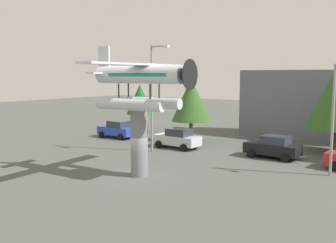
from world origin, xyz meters
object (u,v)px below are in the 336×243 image
(floatplane_monument, at_px, (140,82))
(car_mid_silver, at_px, (177,138))
(car_near_blue, at_px, (117,129))
(streetlight_primary, at_px, (153,91))
(tree_west, at_px, (140,99))
(tree_east, at_px, (191,100))
(car_far_black, at_px, (273,147))
(display_pedestal, at_px, (139,143))
(storefront_building, at_px, (311,104))

(floatplane_monument, height_order, car_mid_silver, floatplane_monument)
(car_near_blue, height_order, streetlight_primary, streetlight_primary)
(floatplane_monument, xyz_separation_m, car_mid_silver, (-3.79, 9.12, -5.08))
(tree_west, bearing_deg, tree_east, -12.70)
(streetlight_primary, xyz_separation_m, tree_east, (-0.28, 5.98, -1.01))
(car_far_black, height_order, tree_west, tree_west)
(car_mid_silver, bearing_deg, display_pedestal, 111.85)
(display_pedestal, distance_m, tree_west, 19.37)
(car_far_black, bearing_deg, streetlight_primary, 22.23)
(display_pedestal, relative_size, storefront_building, 0.32)
(car_far_black, height_order, streetlight_primary, streetlight_primary)
(display_pedestal, relative_size, tree_west, 0.80)
(display_pedestal, xyz_separation_m, car_far_black, (4.65, 10.32, -1.27))
(car_near_blue, relative_size, car_mid_silver, 1.00)
(floatplane_monument, xyz_separation_m, storefront_building, (3.58, 21.99, -2.52))
(floatplane_monument, height_order, car_far_black, floatplane_monument)
(storefront_building, distance_m, tree_west, 18.13)
(car_mid_silver, height_order, storefront_building, storefront_building)
(streetlight_primary, height_order, tree_east, streetlight_primary)
(storefront_building, bearing_deg, car_near_blue, -142.18)
(car_far_black, relative_size, tree_east, 0.68)
(display_pedestal, bearing_deg, storefront_building, 80.44)
(tree_east, bearing_deg, display_pedestal, -69.95)
(car_near_blue, distance_m, car_far_black, 16.50)
(display_pedestal, relative_size, floatplane_monument, 0.41)
(display_pedestal, bearing_deg, tree_east, 110.05)
(car_near_blue, relative_size, car_far_black, 1.00)
(display_pedestal, xyz_separation_m, tree_west, (-12.78, 14.47, 1.54))
(display_pedestal, bearing_deg, car_near_blue, 140.06)
(car_near_blue, bearing_deg, car_far_black, -178.62)
(display_pedestal, bearing_deg, car_mid_silver, 111.85)
(streetlight_primary, bearing_deg, car_mid_silver, 75.01)
(storefront_building, distance_m, tree_east, 12.55)
(car_far_black, distance_m, tree_east, 10.05)
(car_far_black, relative_size, streetlight_primary, 0.48)
(floatplane_monument, xyz_separation_m, tree_west, (-12.91, 14.46, -2.27))
(car_far_black, height_order, storefront_building, storefront_building)
(floatplane_monument, bearing_deg, car_mid_silver, 107.10)
(car_far_black, height_order, tree_east, tree_east)
(car_near_blue, xyz_separation_m, tree_west, (-0.93, 4.55, 2.81))
(streetlight_primary, xyz_separation_m, storefront_building, (8.04, 15.35, -1.61))
(car_mid_silver, bearing_deg, car_near_blue, -5.48)
(floatplane_monument, xyz_separation_m, tree_east, (-4.74, 12.61, -1.91))
(tree_west, bearing_deg, display_pedestal, -48.54)
(display_pedestal, xyz_separation_m, floatplane_monument, (0.13, 0.01, 3.82))
(car_mid_silver, bearing_deg, tree_east, -74.84)
(car_near_blue, xyz_separation_m, storefront_building, (15.56, 12.08, 2.57))
(car_mid_silver, bearing_deg, car_far_black, -171.89)
(floatplane_monument, relative_size, car_far_black, 2.49)
(floatplane_monument, xyz_separation_m, streetlight_primary, (-4.46, 6.64, -0.90))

